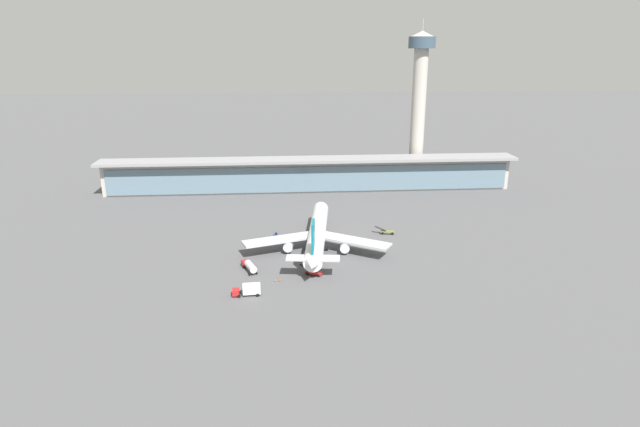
% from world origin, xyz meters
% --- Properties ---
extents(ground_plane, '(1200.00, 1200.00, 0.00)m').
position_xyz_m(ground_plane, '(0.00, 0.00, 0.00)').
color(ground_plane, '#515154').
extents(airliner_on_stand, '(46.59, 61.01, 16.25)m').
position_xyz_m(airliner_on_stand, '(-1.98, -0.85, 5.12)').
color(airliner_on_stand, white).
rests_on(airliner_on_stand, ground).
extents(service_truck_near_nose_red, '(5.12, 8.84, 2.95)m').
position_xyz_m(service_truck_near_nose_red, '(-22.76, -17.30, 1.71)').
color(service_truck_near_nose_red, '#B21E1E').
rests_on(service_truck_near_nose_red, ground).
extents(service_truck_under_wing_olive, '(6.94, 2.66, 2.70)m').
position_xyz_m(service_truck_under_wing_olive, '(23.15, 11.25, 0.81)').
color(service_truck_under_wing_olive, olive).
rests_on(service_truck_under_wing_olive, ground).
extents(service_truck_mid_apron_blue, '(1.83, 2.93, 2.05)m').
position_xyz_m(service_truck_mid_apron_blue, '(-15.18, 9.86, 0.87)').
color(service_truck_mid_apron_blue, '#234C9E').
rests_on(service_truck_mid_apron_blue, ground).
extents(service_truck_by_tail_red, '(6.65, 4.35, 2.70)m').
position_xyz_m(service_truck_by_tail_red, '(-4.63, -21.31, 0.81)').
color(service_truck_by_tail_red, '#B21E1E').
rests_on(service_truck_by_tail_red, ground).
extents(service_truck_on_taxiway_red, '(7.42, 2.74, 3.10)m').
position_xyz_m(service_truck_on_taxiway_red, '(-22.28, -33.00, 1.69)').
color(service_truck_on_taxiway_red, '#B21E1E').
rests_on(service_truck_on_taxiway_red, ground).
extents(terminal_building, '(183.60, 12.80, 15.20)m').
position_xyz_m(terminal_building, '(0.00, 70.65, 7.87)').
color(terminal_building, '#B2ADA3').
rests_on(terminal_building, ground).
extents(control_tower, '(12.00, 12.00, 73.74)m').
position_xyz_m(control_tower, '(50.48, 81.40, 40.18)').
color(control_tower, '#B2ADA3').
rests_on(control_tower, ground).
extents(safety_cone_alpha, '(0.62, 0.62, 0.70)m').
position_xyz_m(safety_cone_alpha, '(-14.06, -24.73, 0.32)').
color(safety_cone_alpha, orange).
rests_on(safety_cone_alpha, ground).
extents(safety_cone_bravo, '(0.62, 0.62, 0.70)m').
position_xyz_m(safety_cone_bravo, '(-15.26, -24.88, 0.32)').
color(safety_cone_bravo, orange).
rests_on(safety_cone_bravo, ground).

